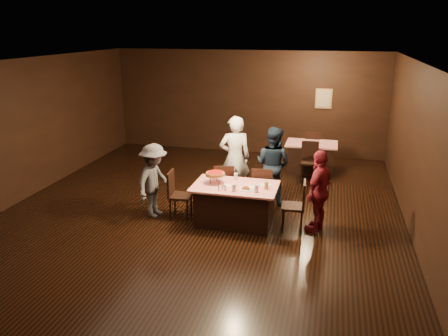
{
  "coord_description": "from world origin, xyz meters",
  "views": [
    {
      "loc": [
        2.45,
        -7.61,
        3.63
      ],
      "look_at": [
        0.49,
        0.25,
        1.0
      ],
      "focal_mm": 35.0,
      "sensor_mm": 36.0,
      "label": 1
    }
  ],
  "objects_px": {
    "chair_end_left": "(181,195)",
    "diner_navy_hoodie": "(273,165)",
    "chair_far_left": "(224,185)",
    "chair_back_near": "(309,162)",
    "chair_back_far": "(312,148)",
    "glass_amber": "(266,186)",
    "chair_far_right": "(262,188)",
    "diner_white_jacket": "(235,158)",
    "glass_back": "(236,177)",
    "diner_red_shirt": "(319,191)",
    "pizza_stand": "(215,174)",
    "glass_front_right": "(256,189)",
    "back_table": "(311,157)",
    "diner_grey_knit": "(154,181)",
    "glass_front_left": "(234,188)",
    "chair_end_right": "(293,205)",
    "plate_empty": "(265,185)",
    "main_table": "(235,204)"
  },
  "relations": [
    {
      "from": "diner_red_shirt",
      "to": "chair_end_left",
      "type": "bearing_deg",
      "value": -67.78
    },
    {
      "from": "glass_amber",
      "to": "glass_back",
      "type": "height_order",
      "value": "same"
    },
    {
      "from": "diner_navy_hoodie",
      "to": "glass_front_left",
      "type": "relative_size",
      "value": 11.8
    },
    {
      "from": "diner_white_jacket",
      "to": "diner_navy_hoodie",
      "type": "xyz_separation_m",
      "value": [
        0.83,
        0.01,
        -0.1
      ]
    },
    {
      "from": "chair_end_left",
      "to": "diner_navy_hoodie",
      "type": "bearing_deg",
      "value": -56.61
    },
    {
      "from": "chair_end_right",
      "to": "plate_empty",
      "type": "relative_size",
      "value": 3.8
    },
    {
      "from": "pizza_stand",
      "to": "plate_empty",
      "type": "xyz_separation_m",
      "value": [
        0.95,
        0.1,
        -0.17
      ]
    },
    {
      "from": "glass_front_right",
      "to": "glass_back",
      "type": "xyz_separation_m",
      "value": [
        -0.5,
        0.55,
        0.0
      ]
    },
    {
      "from": "diner_navy_hoodie",
      "to": "glass_back",
      "type": "relative_size",
      "value": 11.8
    },
    {
      "from": "diner_white_jacket",
      "to": "diner_grey_knit",
      "type": "relative_size",
      "value": 1.24
    },
    {
      "from": "back_table",
      "to": "diner_grey_knit",
      "type": "relative_size",
      "value": 0.88
    },
    {
      "from": "diner_grey_knit",
      "to": "glass_amber",
      "type": "relative_size",
      "value": 10.61
    },
    {
      "from": "chair_back_near",
      "to": "plate_empty",
      "type": "xyz_separation_m",
      "value": [
        -0.68,
        -2.71,
        0.3
      ]
    },
    {
      "from": "diner_white_jacket",
      "to": "pizza_stand",
      "type": "bearing_deg",
      "value": 64.54
    },
    {
      "from": "glass_back",
      "to": "chair_back_near",
      "type": "bearing_deg",
      "value": 63.45
    },
    {
      "from": "chair_end_right",
      "to": "glass_back",
      "type": "height_order",
      "value": "chair_end_right"
    },
    {
      "from": "chair_back_far",
      "to": "glass_amber",
      "type": "distance_m",
      "value": 4.27
    },
    {
      "from": "chair_back_far",
      "to": "diner_white_jacket",
      "type": "height_order",
      "value": "diner_white_jacket"
    },
    {
      "from": "main_table",
      "to": "chair_far_right",
      "type": "xyz_separation_m",
      "value": [
        0.4,
        0.75,
        0.09
      ]
    },
    {
      "from": "glass_back",
      "to": "pizza_stand",
      "type": "bearing_deg",
      "value": -144.46
    },
    {
      "from": "back_table",
      "to": "diner_white_jacket",
      "type": "bearing_deg",
      "value": -123.8
    },
    {
      "from": "chair_end_right",
      "to": "glass_amber",
      "type": "relative_size",
      "value": 6.79
    },
    {
      "from": "glass_front_left",
      "to": "chair_far_left",
      "type": "bearing_deg",
      "value": 113.2
    },
    {
      "from": "back_table",
      "to": "chair_back_near",
      "type": "relative_size",
      "value": 1.37
    },
    {
      "from": "pizza_stand",
      "to": "diner_white_jacket",
      "type": "bearing_deg",
      "value": 85.14
    },
    {
      "from": "chair_end_right",
      "to": "diner_grey_knit",
      "type": "relative_size",
      "value": 0.64
    },
    {
      "from": "chair_far_left",
      "to": "plate_empty",
      "type": "xyz_separation_m",
      "value": [
        0.95,
        -0.6,
        0.3
      ]
    },
    {
      "from": "chair_end_left",
      "to": "glass_front_left",
      "type": "bearing_deg",
      "value": -109.51
    },
    {
      "from": "chair_end_right",
      "to": "glass_amber",
      "type": "bearing_deg",
      "value": -87.5
    },
    {
      "from": "glass_back",
      "to": "chair_end_right",
      "type": "bearing_deg",
      "value": -14.62
    },
    {
      "from": "plate_empty",
      "to": "chair_end_right",
      "type": "bearing_deg",
      "value": -15.26
    },
    {
      "from": "back_table",
      "to": "diner_navy_hoodie",
      "type": "height_order",
      "value": "diner_navy_hoodie"
    },
    {
      "from": "back_table",
      "to": "chair_end_left",
      "type": "height_order",
      "value": "chair_end_left"
    },
    {
      "from": "chair_end_left",
      "to": "diner_grey_knit",
      "type": "relative_size",
      "value": 0.64
    },
    {
      "from": "diner_white_jacket",
      "to": "glass_back",
      "type": "xyz_separation_m",
      "value": [
        0.25,
        -0.98,
        -0.08
      ]
    },
    {
      "from": "chair_far_left",
      "to": "chair_back_near",
      "type": "height_order",
      "value": "same"
    },
    {
      "from": "diner_red_shirt",
      "to": "pizza_stand",
      "type": "distance_m",
      "value": 1.96
    },
    {
      "from": "chair_back_near",
      "to": "glass_amber",
      "type": "bearing_deg",
      "value": -105.75
    },
    {
      "from": "diner_white_jacket",
      "to": "diner_navy_hoodie",
      "type": "distance_m",
      "value": 0.84
    },
    {
      "from": "diner_red_shirt",
      "to": "glass_front_right",
      "type": "bearing_deg",
      "value": -53.12
    },
    {
      "from": "chair_back_near",
      "to": "glass_front_right",
      "type": "relative_size",
      "value": 6.79
    },
    {
      "from": "chair_far_left",
      "to": "glass_front_right",
      "type": "relative_size",
      "value": 6.79
    },
    {
      "from": "diner_grey_knit",
      "to": "plate_empty",
      "type": "distance_m",
      "value": 2.18
    },
    {
      "from": "chair_back_far",
      "to": "glass_back",
      "type": "distance_m",
      "value": 4.08
    },
    {
      "from": "chair_back_near",
      "to": "diner_white_jacket",
      "type": "distance_m",
      "value": 2.24
    },
    {
      "from": "chair_far_left",
      "to": "diner_white_jacket",
      "type": "height_order",
      "value": "diner_white_jacket"
    },
    {
      "from": "chair_end_left",
      "to": "pizza_stand",
      "type": "height_order",
      "value": "pizza_stand"
    },
    {
      "from": "diner_grey_knit",
      "to": "chair_end_left",
      "type": "bearing_deg",
      "value": -74.54
    },
    {
      "from": "diner_navy_hoodie",
      "to": "glass_amber",
      "type": "relative_size",
      "value": 11.8
    },
    {
      "from": "chair_far_right",
      "to": "diner_white_jacket",
      "type": "xyz_separation_m",
      "value": [
        -0.7,
        0.53,
        0.45
      ]
    }
  ]
}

